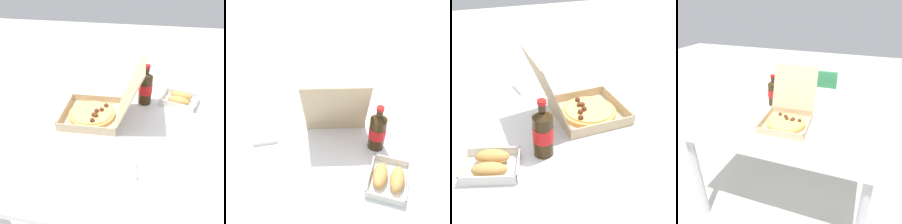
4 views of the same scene
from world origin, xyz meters
The scene contains 7 objects.
ground_plane centered at (0.00, 0.00, 0.00)m, with size 10.00×10.00×0.00m, color beige.
dining_table centered at (0.00, 0.00, 0.65)m, with size 1.20×1.01×0.72m.
pizza_box_open centered at (0.02, -0.16, 0.77)m, with size 0.31×0.41×0.31m.
bread_side_box centered at (-0.20, 0.25, 0.75)m, with size 0.20×0.22×0.06m.
cola_bottle centered at (-0.17, 0.06, 0.82)m, with size 0.07×0.07×0.22m.
paper_menu centered at (-0.34, -0.31, 0.72)m, with size 0.21×0.15×0.00m, color white.
napkin_pile centered at (0.34, 0.01, 0.73)m, with size 0.11×0.11×0.02m, color white.
Camera 2 is at (-0.02, 0.85, 1.58)m, focal length 40.70 mm.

